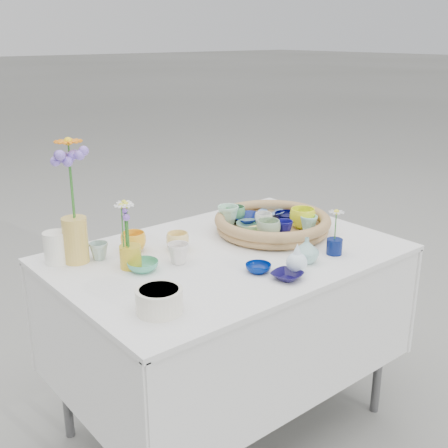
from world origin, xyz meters
TOP-DOWN VIEW (x-y plane):
  - ground at (0.00, 0.00)m, footprint 80.00×80.00m
  - display_table at (0.00, 0.00)m, footprint 1.26×0.86m
  - wicker_tray at (0.28, 0.05)m, footprint 0.47×0.47m
  - tray_ceramic_0 at (0.25, 0.17)m, footprint 0.15×0.15m
  - tray_ceramic_1 at (0.40, 0.08)m, footprint 0.13×0.13m
  - tray_ceramic_2 at (0.38, -0.02)m, footprint 0.13×0.13m
  - tray_ceramic_3 at (0.27, 0.07)m, footprint 0.14×0.14m
  - tray_ceramic_4 at (0.19, -0.02)m, footprint 0.12×0.12m
  - tray_ceramic_5 at (0.19, 0.09)m, footprint 0.13×0.13m
  - tray_ceramic_6 at (0.17, 0.20)m, footprint 0.11×0.11m
  - tray_ceramic_7 at (0.27, 0.09)m, footprint 0.09×0.09m
  - tray_ceramic_8 at (0.39, 0.17)m, footprint 0.12×0.12m
  - tray_ceramic_9 at (0.26, -0.04)m, footprint 0.08×0.08m
  - tray_ceramic_10 at (0.17, 0.02)m, footprint 0.10×0.10m
  - tray_ceramic_11 at (0.37, -0.07)m, footprint 0.09×0.09m
  - tray_ceramic_12 at (0.22, 0.21)m, footprint 0.09×0.09m
  - loose_ceramic_0 at (-0.27, 0.23)m, footprint 0.11×0.11m
  - loose_ceramic_1 at (-0.13, 0.14)m, footprint 0.11×0.11m
  - loose_ceramic_2 at (-0.34, 0.05)m, footprint 0.12×0.12m
  - loose_ceramic_3 at (-0.20, 0.03)m, footprint 0.10×0.10m
  - loose_ceramic_4 at (-0.04, -0.21)m, footprint 0.11×0.11m
  - loose_ceramic_5 at (-0.40, 0.24)m, footprint 0.08×0.08m
  - loose_ceramic_6 at (-0.00, -0.31)m, footprint 0.12×0.12m
  - fluted_bowl at (-0.46, -0.24)m, footprint 0.17×0.17m
  - bud_vase_paleblue at (0.06, -0.30)m, footprint 0.09×0.09m
  - bud_vase_seafoam at (0.15, -0.25)m, footprint 0.12×0.12m
  - bud_vase_cobalt at (0.29, -0.27)m, footprint 0.06×0.06m
  - single_daisy at (0.30, -0.26)m, footprint 0.08×0.08m
  - tall_vase_yellow at (-0.48, 0.27)m, footprint 0.10×0.10m
  - gerbera at (-0.47, 0.27)m, footprint 0.13×0.13m
  - hydrangea at (-0.47, 0.27)m, footprint 0.10×0.10m
  - white_pitcher at (-0.53, 0.31)m, footprint 0.13×0.11m
  - daisy_cup at (-0.35, 0.10)m, footprint 0.10×0.10m
  - daisy_posy at (-0.37, 0.10)m, footprint 0.09×0.09m

SIDE VIEW (x-z plane):
  - ground at x=0.00m, z-range 0.00..0.00m
  - display_table at x=0.00m, z-range -0.38..0.38m
  - loose_ceramic_6 at x=0.00m, z-range 0.77..0.79m
  - loose_ceramic_4 at x=-0.04m, z-range 0.77..0.79m
  - loose_ceramic_2 at x=-0.34m, z-range 0.77..0.80m
  - bud_vase_cobalt at x=0.29m, z-range 0.77..0.82m
  - tray_ceramic_10 at x=0.17m, z-range 0.78..0.81m
  - tray_ceramic_8 at x=0.39m, z-range 0.78..0.81m
  - tray_ceramic_3 at x=0.27m, z-range 0.78..0.81m
  - loose_ceramic_5 at x=-0.40m, z-range 0.77..0.83m
  - loose_ceramic_1 at x=-0.13m, z-range 0.77..0.83m
  - tray_ceramic_0 at x=0.25m, z-range 0.78..0.82m
  - tray_ceramic_1 at x=0.40m, z-range 0.78..0.82m
  - tray_ceramic_5 at x=0.19m, z-range 0.78..0.82m
  - fluted_bowl at x=-0.46m, z-range 0.77..0.84m
  - loose_ceramic_3 at x=-0.20m, z-range 0.77..0.84m
  - loose_ceramic_0 at x=-0.27m, z-range 0.77..0.84m
  - wicker_tray at x=0.28m, z-range 0.77..0.84m
  - daisy_cup at x=-0.35m, z-range 0.77..0.85m
  - bud_vase_seafoam at x=0.15m, z-range 0.77..0.86m
  - tray_ceramic_7 at x=0.27m, z-range 0.78..0.84m
  - tray_ceramic_9 at x=0.26m, z-range 0.78..0.84m
  - tray_ceramic_11 at x=0.37m, z-range 0.78..0.85m
  - tray_ceramic_12 at x=0.22m, z-range 0.78..0.85m
  - tray_ceramic_4 at x=0.19m, z-range 0.78..0.86m
  - bud_vase_paleblue at x=0.06m, z-range 0.77..0.88m
  - white_pitcher at x=-0.53m, z-range 0.77..0.88m
  - tray_ceramic_6 at x=0.17m, z-range 0.78..0.87m
  - tray_ceramic_2 at x=0.38m, z-range 0.78..0.87m
  - tall_vase_yellow at x=-0.48m, z-range 0.76..0.93m
  - single_daisy at x=0.30m, z-range 0.81..0.94m
  - daisy_posy at x=-0.37m, z-range 0.85..1.00m
  - hydrangea at x=-0.47m, z-range 0.89..1.19m
  - gerbera at x=-0.47m, z-range 0.92..1.21m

